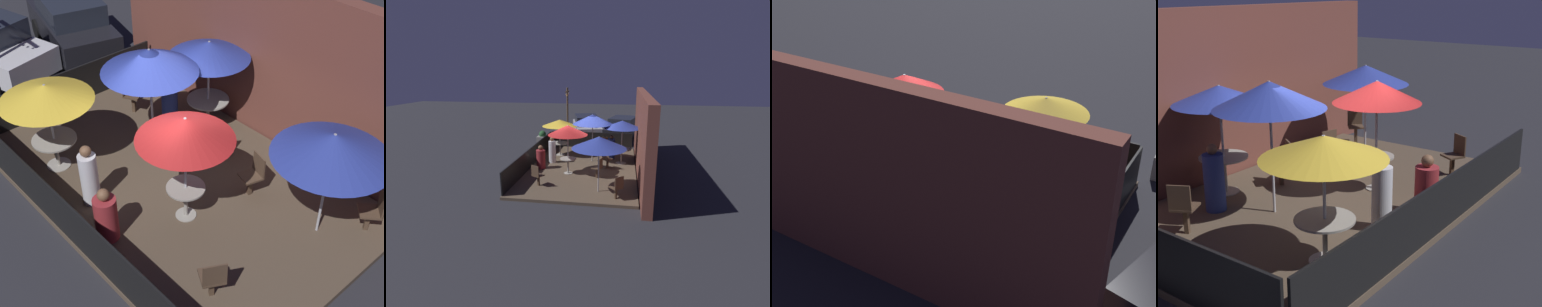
# 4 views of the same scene
# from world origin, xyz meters

# --- Properties ---
(ground_plane) EXTENTS (60.00, 60.00, 0.00)m
(ground_plane) POSITION_xyz_m (0.00, 0.00, 0.00)
(ground_plane) COLOR #26262B
(patio_deck) EXTENTS (8.16, 5.18, 0.12)m
(patio_deck) POSITION_xyz_m (0.00, 0.00, 0.06)
(patio_deck) COLOR brown
(patio_deck) RESTS_ON ground_plane
(building_wall) EXTENTS (9.76, 0.36, 3.77)m
(building_wall) POSITION_xyz_m (0.00, 2.82, 1.89)
(building_wall) COLOR brown
(building_wall) RESTS_ON ground_plane
(fence_front) EXTENTS (7.96, 0.05, 0.95)m
(fence_front) POSITION_xyz_m (0.00, -2.54, 0.59)
(fence_front) COLOR black
(fence_front) RESTS_ON patio_deck
(fence_side_left) EXTENTS (0.05, 4.98, 0.95)m
(fence_side_left) POSITION_xyz_m (-4.03, 0.00, 0.59)
(fence_side_left) COLOR black
(fence_side_left) RESTS_ON patio_deck
(patio_umbrella_0) EXTENTS (1.80, 1.80, 2.27)m
(patio_umbrella_0) POSITION_xyz_m (0.97, -0.53, 2.17)
(patio_umbrella_0) COLOR #B2B2B7
(patio_umbrella_0) RESTS_ON patio_deck
(patio_umbrella_1) EXTENTS (1.93, 1.93, 2.01)m
(patio_umbrella_1) POSITION_xyz_m (-2.07, -1.56, 1.95)
(patio_umbrella_1) COLOR #B2B2B7
(patio_umbrella_1) RESTS_ON patio_deck
(patio_umbrella_2) EXTENTS (1.85, 1.85, 2.22)m
(patio_umbrella_2) POSITION_xyz_m (-0.98, 1.88, 2.15)
(patio_umbrella_2) COLOR #B2B2B7
(patio_umbrella_2) RESTS_ON patio_deck
(patio_umbrella_3) EXTENTS (2.11, 2.11, 2.22)m
(patio_umbrella_3) POSITION_xyz_m (2.92, 1.04, 2.11)
(patio_umbrella_3) COLOR #B2B2B7
(patio_umbrella_3) RESTS_ON patio_deck
(patio_umbrella_4) EXTENTS (2.04, 2.04, 2.48)m
(patio_umbrella_4) POSITION_xyz_m (-1.15, 0.36, 2.35)
(patio_umbrella_4) COLOR #B2B2B7
(patio_umbrella_4) RESTS_ON patio_deck
(dining_table_0) EXTENTS (0.75, 0.75, 0.73)m
(dining_table_0) POSITION_xyz_m (0.97, -0.53, 0.69)
(dining_table_0) COLOR #9E998E
(dining_table_0) RESTS_ON patio_deck
(dining_table_1) EXTENTS (0.95, 0.95, 0.71)m
(dining_table_1) POSITION_xyz_m (-2.07, -1.56, 0.69)
(dining_table_1) COLOR #9E998E
(dining_table_1) RESTS_ON patio_deck
(dining_table_2) EXTENTS (0.99, 0.99, 0.78)m
(dining_table_2) POSITION_xyz_m (-0.98, 1.88, 0.74)
(dining_table_2) COLOR #9E998E
(dining_table_2) RESTS_ON patio_deck
(patio_chair_0) EXTENTS (0.55, 0.55, 0.94)m
(patio_chair_0) POSITION_xyz_m (0.06, 1.20, 0.64)
(patio_chair_0) COLOR #4C3828
(patio_chair_0) RESTS_ON patio_deck
(patio_chair_1) EXTENTS (0.54, 0.54, 0.94)m
(patio_chair_1) POSITION_xyz_m (-2.74, 0.93, 0.64)
(patio_chair_1) COLOR #4C3828
(patio_chair_1) RESTS_ON patio_deck
(patio_chair_3) EXTENTS (0.54, 0.54, 0.90)m
(patio_chair_3) POSITION_xyz_m (2.72, -1.50, 0.61)
(patio_chair_3) COLOR #4C3828
(patio_chair_3) RESTS_ON patio_deck
(patio_chair_4) EXTENTS (0.49, 0.49, 0.92)m
(patio_chair_4) POSITION_xyz_m (1.38, 0.90, 0.62)
(patio_chair_4) COLOR #4C3828
(patio_chair_4) RESTS_ON patio_deck
(patron_0) EXTENTS (0.52, 0.52, 1.15)m
(patron_0) POSITION_xyz_m (0.42, -1.98, 0.62)
(patron_0) COLOR maroon
(patron_0) RESTS_ON patio_deck
(patron_1) EXTENTS (0.53, 0.53, 1.31)m
(patron_1) POSITION_xyz_m (-1.72, 1.33, 0.70)
(patron_1) COLOR navy
(patron_1) RESTS_ON patio_deck
(patron_2) EXTENTS (0.47, 0.47, 1.36)m
(patron_2) POSITION_xyz_m (-0.60, -1.66, 0.74)
(patron_2) COLOR silver
(patron_2) RESTS_ON patio_deck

